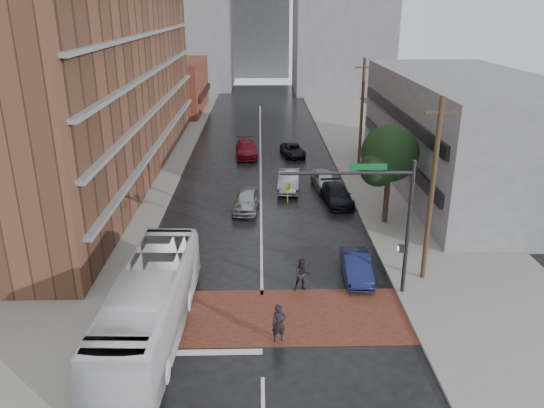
{
  "coord_description": "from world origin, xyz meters",
  "views": [
    {
      "loc": [
        -0.03,
        -21.55,
        14.08
      ],
      "look_at": [
        0.62,
        6.64,
        3.5
      ],
      "focal_mm": 35.0,
      "sensor_mm": 36.0,
      "label": 1
    }
  ],
  "objects_px": {
    "car_travel_b": "(289,181)",
    "suv_travel": "(293,150)",
    "car_parked_mid": "(337,195)",
    "car_travel_a": "(246,200)",
    "pedestrian_a": "(279,323)",
    "pedestrian_b": "(302,275)",
    "car_parked_near": "(356,267)",
    "car_travel_c": "(246,149)",
    "car_parked_far": "(324,180)",
    "transit_bus": "(150,306)"
  },
  "relations": [
    {
      "from": "pedestrian_a",
      "to": "pedestrian_b",
      "type": "distance_m",
      "value": 4.71
    },
    {
      "from": "pedestrian_a",
      "to": "pedestrian_b",
      "type": "relative_size",
      "value": 1.02
    },
    {
      "from": "transit_bus",
      "to": "car_travel_a",
      "type": "distance_m",
      "value": 16.36
    },
    {
      "from": "suv_travel",
      "to": "car_parked_mid",
      "type": "relative_size",
      "value": 0.92
    },
    {
      "from": "car_parked_near",
      "to": "car_travel_b",
      "type": "bearing_deg",
      "value": 102.94
    },
    {
      "from": "transit_bus",
      "to": "car_parked_far",
      "type": "xyz_separation_m",
      "value": [
        10.17,
        20.71,
        -0.9
      ]
    },
    {
      "from": "car_travel_b",
      "to": "suv_travel",
      "type": "height_order",
      "value": "car_travel_b"
    },
    {
      "from": "pedestrian_a",
      "to": "car_parked_far",
      "type": "bearing_deg",
      "value": 65.59
    },
    {
      "from": "car_travel_a",
      "to": "pedestrian_a",
      "type": "bearing_deg",
      "value": -78.38
    },
    {
      "from": "car_travel_a",
      "to": "car_parked_mid",
      "type": "relative_size",
      "value": 0.94
    },
    {
      "from": "transit_bus",
      "to": "car_travel_c",
      "type": "distance_m",
      "value": 30.9
    },
    {
      "from": "transit_bus",
      "to": "car_parked_mid",
      "type": "distance_m",
      "value": 20.18
    },
    {
      "from": "pedestrian_b",
      "to": "car_parked_far",
      "type": "relative_size",
      "value": 0.42
    },
    {
      "from": "car_parked_mid",
      "to": "car_parked_far",
      "type": "bearing_deg",
      "value": 92.95
    },
    {
      "from": "car_travel_c",
      "to": "suv_travel",
      "type": "height_order",
      "value": "car_travel_c"
    },
    {
      "from": "transit_bus",
      "to": "pedestrian_b",
      "type": "relative_size",
      "value": 6.55
    },
    {
      "from": "car_travel_a",
      "to": "car_parked_near",
      "type": "relative_size",
      "value": 1.07
    },
    {
      "from": "pedestrian_a",
      "to": "transit_bus",
      "type": "bearing_deg",
      "value": 163.13
    },
    {
      "from": "car_travel_b",
      "to": "car_parked_mid",
      "type": "height_order",
      "value": "car_travel_b"
    },
    {
      "from": "pedestrian_a",
      "to": "car_travel_b",
      "type": "height_order",
      "value": "pedestrian_a"
    },
    {
      "from": "car_parked_near",
      "to": "car_parked_mid",
      "type": "bearing_deg",
      "value": 89.18
    },
    {
      "from": "transit_bus",
      "to": "car_parked_mid",
      "type": "relative_size",
      "value": 2.52
    },
    {
      "from": "car_travel_a",
      "to": "car_travel_b",
      "type": "distance_m",
      "value": 5.59
    },
    {
      "from": "car_travel_a",
      "to": "car_parked_far",
      "type": "height_order",
      "value": "car_travel_a"
    },
    {
      "from": "car_travel_c",
      "to": "suv_travel",
      "type": "bearing_deg",
      "value": -3.16
    },
    {
      "from": "transit_bus",
      "to": "car_parked_far",
      "type": "height_order",
      "value": "transit_bus"
    },
    {
      "from": "car_parked_far",
      "to": "pedestrian_b",
      "type": "bearing_deg",
      "value": -107.2
    },
    {
      "from": "suv_travel",
      "to": "car_parked_mid",
      "type": "distance_m",
      "value": 13.89
    },
    {
      "from": "transit_bus",
      "to": "car_parked_near",
      "type": "xyz_separation_m",
      "value": [
        10.17,
        5.35,
        -0.95
      ]
    },
    {
      "from": "pedestrian_b",
      "to": "car_parked_near",
      "type": "xyz_separation_m",
      "value": [
        3.08,
        1.29,
        -0.22
      ]
    },
    {
      "from": "car_parked_mid",
      "to": "suv_travel",
      "type": "bearing_deg",
      "value": 94.85
    },
    {
      "from": "car_travel_c",
      "to": "suv_travel",
      "type": "distance_m",
      "value": 4.63
    },
    {
      "from": "car_travel_c",
      "to": "car_parked_mid",
      "type": "relative_size",
      "value": 1.11
    },
    {
      "from": "pedestrian_b",
      "to": "car_travel_a",
      "type": "relative_size",
      "value": 0.41
    },
    {
      "from": "car_parked_mid",
      "to": "pedestrian_a",
      "type": "bearing_deg",
      "value": -111.6
    },
    {
      "from": "pedestrian_b",
      "to": "car_travel_b",
      "type": "xyz_separation_m",
      "value": [
        0.15,
        16.28,
        -0.11
      ]
    },
    {
      "from": "pedestrian_b",
      "to": "car_travel_b",
      "type": "distance_m",
      "value": 16.28
    },
    {
      "from": "pedestrian_a",
      "to": "suv_travel",
      "type": "xyz_separation_m",
      "value": [
        2.49,
        31.15,
        -0.31
      ]
    },
    {
      "from": "pedestrian_a",
      "to": "car_travel_c",
      "type": "relative_size",
      "value": 0.35
    },
    {
      "from": "car_parked_near",
      "to": "pedestrian_a",
      "type": "bearing_deg",
      "value": -125.76
    },
    {
      "from": "transit_bus",
      "to": "suv_travel",
      "type": "height_order",
      "value": "transit_bus"
    },
    {
      "from": "pedestrian_a",
      "to": "car_parked_far",
      "type": "xyz_separation_m",
      "value": [
        4.46,
        21.15,
        -0.18
      ]
    },
    {
      "from": "car_travel_a",
      "to": "suv_travel",
      "type": "distance_m",
      "value": 15.46
    },
    {
      "from": "pedestrian_b",
      "to": "car_parked_mid",
      "type": "xyz_separation_m",
      "value": [
        3.63,
        13.0,
        -0.22
      ]
    },
    {
      "from": "car_parked_mid",
      "to": "car_parked_far",
      "type": "height_order",
      "value": "car_parked_far"
    },
    {
      "from": "transit_bus",
      "to": "suv_travel",
      "type": "distance_m",
      "value": 31.81
    },
    {
      "from": "pedestrian_a",
      "to": "car_travel_c",
      "type": "xyz_separation_m",
      "value": [
        -2.14,
        31.11,
        -0.16
      ]
    },
    {
      "from": "car_parked_near",
      "to": "pedestrian_b",
      "type": "bearing_deg",
      "value": -155.5
    },
    {
      "from": "pedestrian_b",
      "to": "car_travel_b",
      "type": "height_order",
      "value": "pedestrian_b"
    },
    {
      "from": "car_travel_c",
      "to": "car_travel_a",
      "type": "bearing_deg",
      "value": -92.4
    }
  ]
}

